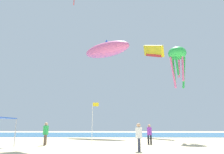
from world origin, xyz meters
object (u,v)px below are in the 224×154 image
at_px(kite_octopus_green, 177,55).
at_px(kite_parafoil_yellow, 153,51).
at_px(person_leftmost, 139,135).
at_px(kite_inflatable_pink, 107,50).
at_px(person_near_tent, 46,132).
at_px(person_central, 149,132).
at_px(banner_flag, 93,119).

bearing_deg(kite_octopus_green, kite_parafoil_yellow, -151.36).
distance_m(person_leftmost, kite_octopus_green, 13.87).
bearing_deg(kite_inflatable_pink, kite_parafoil_yellow, 37.87).
bearing_deg(kite_octopus_green, person_near_tent, -42.98).
distance_m(person_leftmost, person_central, 5.78).
bearing_deg(person_central, person_near_tent, -27.93).
xyz_separation_m(person_near_tent, kite_parafoil_yellow, (12.14, 16.77, 13.02)).
height_order(banner_flag, kite_inflatable_pink, kite_inflatable_pink).
bearing_deg(kite_parafoil_yellow, banner_flag, -51.75).
relative_size(person_leftmost, kite_parafoil_yellow, 0.28).
height_order(banner_flag, kite_parafoil_yellow, kite_parafoil_yellow).
xyz_separation_m(banner_flag, kite_inflatable_pink, (0.51, 13.66, 11.87)).
bearing_deg(kite_inflatable_pink, person_leftmost, -49.92).
height_order(person_central, kite_inflatable_pink, kite_inflatable_pink).
bearing_deg(banner_flag, person_near_tent, -149.59).
relative_size(person_near_tent, banner_flag, 0.50).
relative_size(person_leftmost, banner_flag, 0.46).
distance_m(person_leftmost, kite_inflatable_pink, 24.26).
bearing_deg(person_leftmost, kite_parafoil_yellow, -12.43).
xyz_separation_m(person_near_tent, banner_flag, (3.71, 2.18, 1.16)).
relative_size(person_leftmost, kite_inflatable_pink, 0.20).
distance_m(person_central, banner_flag, 5.35).
bearing_deg(banner_flag, person_leftmost, -60.55).
relative_size(person_leftmost, person_central, 1.01).
distance_m(person_central, kite_inflatable_pink, 20.14).
relative_size(kite_parafoil_yellow, kite_octopus_green, 1.28).
height_order(kite_parafoil_yellow, kite_octopus_green, kite_parafoil_yellow).
bearing_deg(person_near_tent, person_leftmost, 54.42).
bearing_deg(kite_parafoil_yellow, kite_octopus_green, -18.08).
distance_m(person_near_tent, person_central, 8.92).
bearing_deg(person_central, banner_flag, -46.17).
bearing_deg(banner_flag, kite_inflatable_pink, 87.87).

